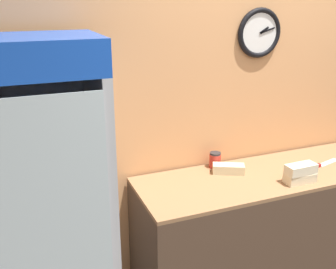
{
  "coord_description": "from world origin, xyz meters",
  "views": [
    {
      "loc": [
        -1.63,
        -1.21,
        2.09
      ],
      "look_at": [
        -0.79,
        0.92,
        1.28
      ],
      "focal_mm": 42.0,
      "sensor_mm": 36.0,
      "label": 1
    }
  ],
  "objects_px": {
    "beverage_cooler": "(36,193)",
    "sandwich_stack_middle": "(301,169)",
    "sandwich_stack_bottom": "(300,178)",
    "condiment_jar": "(215,160)",
    "chefs_knife": "(319,165)",
    "sandwich_flat_left": "(228,169)"
  },
  "relations": [
    {
      "from": "beverage_cooler",
      "to": "sandwich_stack_middle",
      "type": "distance_m",
      "value": 1.67
    },
    {
      "from": "sandwich_stack_bottom",
      "to": "condiment_jar",
      "type": "distance_m",
      "value": 0.59
    },
    {
      "from": "beverage_cooler",
      "to": "sandwich_stack_middle",
      "type": "height_order",
      "value": "beverage_cooler"
    },
    {
      "from": "sandwich_stack_bottom",
      "to": "sandwich_stack_middle",
      "type": "xyz_separation_m",
      "value": [
        0.0,
        0.0,
        0.06
      ]
    },
    {
      "from": "sandwich_stack_bottom",
      "to": "chefs_knife",
      "type": "xyz_separation_m",
      "value": [
        0.31,
        0.16,
        -0.02
      ]
    },
    {
      "from": "sandwich_stack_bottom",
      "to": "sandwich_stack_middle",
      "type": "relative_size",
      "value": 1.0
    },
    {
      "from": "beverage_cooler",
      "to": "chefs_knife",
      "type": "xyz_separation_m",
      "value": [
        1.96,
        -0.08,
        -0.12
      ]
    },
    {
      "from": "chefs_knife",
      "to": "condiment_jar",
      "type": "xyz_separation_m",
      "value": [
        -0.72,
        0.27,
        0.05
      ]
    },
    {
      "from": "sandwich_stack_bottom",
      "to": "sandwich_flat_left",
      "type": "height_order",
      "value": "same"
    },
    {
      "from": "sandwich_stack_middle",
      "to": "condiment_jar",
      "type": "height_order",
      "value": "sandwich_stack_middle"
    },
    {
      "from": "chefs_knife",
      "to": "sandwich_stack_bottom",
      "type": "bearing_deg",
      "value": -152.78
    },
    {
      "from": "sandwich_stack_middle",
      "to": "chefs_knife",
      "type": "height_order",
      "value": "sandwich_stack_middle"
    },
    {
      "from": "beverage_cooler",
      "to": "chefs_knife",
      "type": "height_order",
      "value": "beverage_cooler"
    },
    {
      "from": "condiment_jar",
      "to": "sandwich_flat_left",
      "type": "bearing_deg",
      "value": -71.4
    },
    {
      "from": "sandwich_stack_bottom",
      "to": "chefs_knife",
      "type": "bearing_deg",
      "value": 27.22
    },
    {
      "from": "sandwich_flat_left",
      "to": "beverage_cooler",
      "type": "bearing_deg",
      "value": -176.96
    },
    {
      "from": "sandwich_stack_middle",
      "to": "condiment_jar",
      "type": "bearing_deg",
      "value": 133.75
    },
    {
      "from": "sandwich_flat_left",
      "to": "chefs_knife",
      "type": "bearing_deg",
      "value": -12.08
    },
    {
      "from": "beverage_cooler",
      "to": "sandwich_stack_bottom",
      "type": "distance_m",
      "value": 1.67
    },
    {
      "from": "beverage_cooler",
      "to": "condiment_jar",
      "type": "distance_m",
      "value": 1.26
    },
    {
      "from": "beverage_cooler",
      "to": "sandwich_flat_left",
      "type": "distance_m",
      "value": 1.29
    },
    {
      "from": "sandwich_stack_middle",
      "to": "chefs_knife",
      "type": "relative_size",
      "value": 0.63
    }
  ]
}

